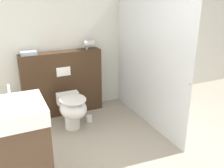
# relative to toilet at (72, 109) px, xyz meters

# --- Properties ---
(wall_back) EXTENTS (8.00, 0.06, 2.50)m
(wall_back) POSITION_rel_toilet_xyz_m (0.29, 0.76, 0.92)
(wall_back) COLOR silver
(wall_back) RESTS_ON ground_plane
(partition_panel) EXTENTS (1.29, 0.23, 1.06)m
(partition_panel) POSITION_rel_toilet_xyz_m (0.02, 0.59, 0.20)
(partition_panel) COLOR #3D2819
(partition_panel) RESTS_ON ground_plane
(shower_glass) EXTENTS (0.04, 1.91, 1.93)m
(shower_glass) POSITION_rel_toilet_xyz_m (1.11, -0.22, 0.64)
(shower_glass) COLOR silver
(shower_glass) RESTS_ON ground_plane
(toilet) EXTENTS (0.38, 0.59, 0.51)m
(toilet) POSITION_rel_toilet_xyz_m (0.00, 0.00, 0.00)
(toilet) COLOR white
(toilet) RESTS_ON ground_plane
(sink_vanity) EXTENTS (0.57, 0.57, 1.12)m
(sink_vanity) POSITION_rel_toilet_xyz_m (-0.83, -1.00, 0.17)
(sink_vanity) COLOR #473323
(sink_vanity) RESTS_ON ground_plane
(hair_drier) EXTENTS (0.19, 0.09, 0.14)m
(hair_drier) POSITION_rel_toilet_xyz_m (0.49, 0.56, 0.83)
(hair_drier) COLOR #B7B7BC
(hair_drier) RESTS_ON partition_panel
(folded_towel) EXTENTS (0.23, 0.15, 0.05)m
(folded_towel) POSITION_rel_toilet_xyz_m (-0.46, 0.57, 0.75)
(folded_towel) COLOR #8C9EAD
(folded_towel) RESTS_ON partition_panel
(spare_toilet_roll) EXTENTS (0.09, 0.09, 0.10)m
(spare_toilet_roll) POSITION_rel_toilet_xyz_m (0.29, 0.11, -0.28)
(spare_toilet_roll) COLOR white
(spare_toilet_roll) RESTS_ON ground_plane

